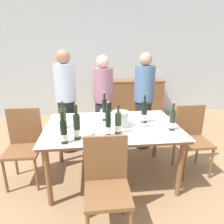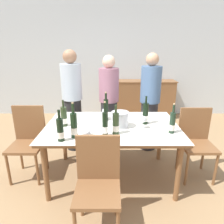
% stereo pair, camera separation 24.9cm
% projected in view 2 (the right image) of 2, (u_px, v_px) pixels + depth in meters
% --- Properties ---
extents(ground_plane, '(12.00, 12.00, 0.00)m').
position_uv_depth(ground_plane, '(112.00, 176.00, 2.79)').
color(ground_plane, '#A37F56').
extents(back_wall, '(8.00, 0.10, 2.80)m').
position_uv_depth(back_wall, '(112.00, 60.00, 5.01)').
color(back_wall, silver).
rests_on(back_wall, ground_plane).
extents(sideboard_cabinet, '(1.55, 0.46, 0.93)m').
position_uv_depth(sideboard_cabinet, '(143.00, 99.00, 5.03)').
color(sideboard_cabinet, brown).
rests_on(sideboard_cabinet, ground_plane).
extents(dining_table, '(1.69, 1.10, 0.76)m').
position_uv_depth(dining_table, '(112.00, 130.00, 2.57)').
color(dining_table, brown).
rests_on(dining_table, ground_plane).
extents(ice_bucket, '(0.22, 0.22, 0.20)m').
position_uv_depth(ice_bucket, '(120.00, 119.00, 2.47)').
color(ice_bucket, silver).
rests_on(ice_bucket, dining_table).
extents(wine_bottle_0, '(0.08, 0.08, 0.35)m').
position_uv_depth(wine_bottle_0, '(116.00, 124.00, 2.27)').
color(wine_bottle_0, '#28381E').
rests_on(wine_bottle_0, dining_table).
extents(wine_bottle_1, '(0.06, 0.06, 0.40)m').
position_uv_depth(wine_bottle_1, '(105.00, 124.00, 2.21)').
color(wine_bottle_1, black).
rests_on(wine_bottle_1, dining_table).
extents(wine_bottle_2, '(0.06, 0.06, 0.40)m').
position_uv_depth(wine_bottle_2, '(106.00, 110.00, 2.68)').
color(wine_bottle_2, black).
rests_on(wine_bottle_2, dining_table).
extents(wine_bottle_3, '(0.08, 0.08, 0.37)m').
position_uv_depth(wine_bottle_3, '(145.00, 114.00, 2.57)').
color(wine_bottle_3, black).
rests_on(wine_bottle_3, dining_table).
extents(wine_bottle_4, '(0.07, 0.07, 0.36)m').
position_uv_depth(wine_bottle_4, '(172.00, 123.00, 2.30)').
color(wine_bottle_4, '#1E3323').
rests_on(wine_bottle_4, dining_table).
extents(wine_bottle_5, '(0.07, 0.07, 0.40)m').
position_uv_depth(wine_bottle_5, '(74.00, 126.00, 2.17)').
color(wine_bottle_5, black).
rests_on(wine_bottle_5, dining_table).
extents(wine_bottle_6, '(0.07, 0.07, 0.35)m').
position_uv_depth(wine_bottle_6, '(60.00, 130.00, 2.10)').
color(wine_bottle_6, black).
rests_on(wine_bottle_6, dining_table).
extents(wine_bottle_7, '(0.08, 0.08, 0.34)m').
position_uv_depth(wine_bottle_7, '(64.00, 117.00, 2.50)').
color(wine_bottle_7, '#28381E').
rests_on(wine_bottle_7, dining_table).
extents(wine_glass_0, '(0.07, 0.07, 0.14)m').
position_uv_depth(wine_glass_0, '(87.00, 133.00, 2.08)').
color(wine_glass_0, white).
rests_on(wine_glass_0, dining_table).
extents(wine_glass_1, '(0.09, 0.09, 0.15)m').
position_uv_depth(wine_glass_1, '(105.00, 112.00, 2.77)').
color(wine_glass_1, white).
rests_on(wine_glass_1, dining_table).
extents(wine_glass_2, '(0.08, 0.08, 0.16)m').
position_uv_depth(wine_glass_2, '(143.00, 120.00, 2.43)').
color(wine_glass_2, white).
rests_on(wine_glass_2, dining_table).
extents(chair_left_end, '(0.42, 0.42, 0.97)m').
position_uv_depth(chair_left_end, '(28.00, 137.00, 2.70)').
color(chair_left_end, brown).
rests_on(chair_left_end, ground_plane).
extents(chair_near_front, '(0.42, 0.42, 0.93)m').
position_uv_depth(chair_near_front, '(98.00, 179.00, 1.88)').
color(chair_near_front, brown).
rests_on(chair_near_front, ground_plane).
extents(chair_right_end, '(0.42, 0.42, 0.94)m').
position_uv_depth(chair_right_end, '(196.00, 138.00, 2.70)').
color(chair_right_end, brown).
rests_on(chair_right_end, ground_plane).
extents(person_host, '(0.33, 0.33, 1.69)m').
position_uv_depth(person_host, '(72.00, 102.00, 3.32)').
color(person_host, '#262628').
rests_on(person_host, ground_plane).
extents(person_guest_left, '(0.33, 0.33, 1.60)m').
position_uv_depth(person_guest_left, '(109.00, 103.00, 3.40)').
color(person_guest_left, '#2D2D33').
rests_on(person_guest_left, ground_plane).
extents(person_guest_right, '(0.33, 0.33, 1.64)m').
position_uv_depth(person_guest_right, '(150.00, 103.00, 3.33)').
color(person_guest_right, '#2D2D33').
rests_on(person_guest_right, ground_plane).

